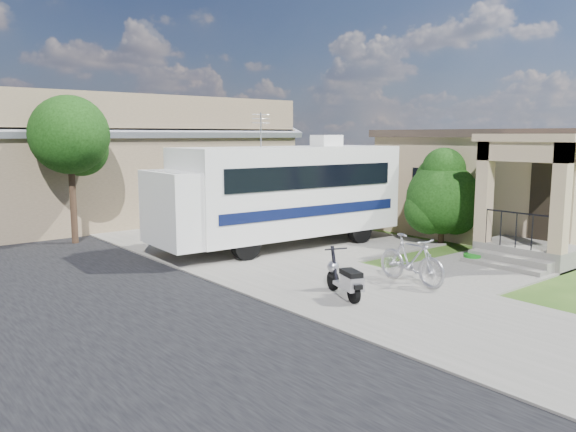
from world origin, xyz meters
TOP-DOWN VIEW (x-y plane):
  - ground at (0.00, 0.00)m, footprint 120.00×120.00m
  - sidewalk_slab at (-1.00, 10.00)m, footprint 4.00×80.00m
  - driveway_slab at (1.50, 4.50)m, footprint 7.00×6.00m
  - walk_slab at (3.00, -1.00)m, footprint 4.00×3.00m
  - house at (8.88, 1.43)m, footprint 9.47×7.80m
  - warehouse at (0.00, 13.97)m, footprint 12.50×8.40m
  - street_tree_a at (-3.70, 9.05)m, footprint 2.44×2.40m
  - motorhome at (0.86, 4.52)m, footprint 7.83×2.83m
  - shrub at (5.06, 1.78)m, footprint 2.44×2.33m
  - scooter at (-1.57, -0.67)m, footprint 0.74×1.41m
  - bicycle at (0.33, -0.84)m, footprint 0.59×1.86m
  - garden_hose at (3.45, -0.39)m, footprint 0.46×0.46m

SIDE VIEW (x-z plane):
  - ground at x=0.00m, z-range 0.00..0.00m
  - driveway_slab at x=1.50m, z-range 0.00..0.05m
  - walk_slab at x=3.00m, z-range 0.00..0.05m
  - sidewalk_slab at x=-1.00m, z-range 0.00..0.06m
  - garden_hose at x=3.45m, z-range 0.00..0.21m
  - scooter at x=-1.57m, z-range -0.04..0.91m
  - bicycle at x=0.33m, z-range 0.00..1.11m
  - shrub at x=5.06m, z-range 0.03..3.03m
  - motorhome at x=0.86m, z-range -0.28..3.68m
  - house at x=8.88m, z-range 0.00..3.55m
  - warehouse at x=0.00m, z-range -0.53..4.51m
  - street_tree_a at x=-3.70m, z-range 0.96..5.54m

